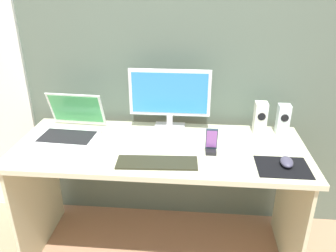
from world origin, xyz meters
The scene contains 11 objects.
ground_plane centered at (0.00, 0.00, 0.00)m, with size 8.00×8.00×0.00m, color tan.
wall_back centered at (0.00, 0.39, 1.25)m, with size 6.00×0.04×2.50m, color #58685A.
desk centered at (0.00, 0.00, 0.59)m, with size 1.57×0.62×0.73m.
monitor centered at (0.04, 0.23, 0.93)m, with size 0.47×0.14×0.36m.
speaker_right centered at (0.69, 0.22, 0.82)m, with size 0.07×0.07×0.18m.
speaker_near_monitor centered at (0.56, 0.22, 0.82)m, with size 0.07×0.08×0.19m.
laptop centered at (-0.52, 0.10, 0.78)m, with size 0.35×0.32×0.22m.
keyboard_external centered at (0.01, -0.18, 0.73)m, with size 0.40×0.13×0.01m, color #2B2B1C.
mousepad centered at (0.61, -0.17, 0.73)m, with size 0.25×0.20×0.00m, color black.
mouse centered at (0.63, -0.15, 0.75)m, with size 0.06×0.10×0.04m, color #47435A.
phone_in_dock centered at (0.27, -0.05, 0.78)m, with size 0.06×0.05×0.14m.
Camera 1 is at (0.18, -1.59, 1.58)m, focal length 35.72 mm.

